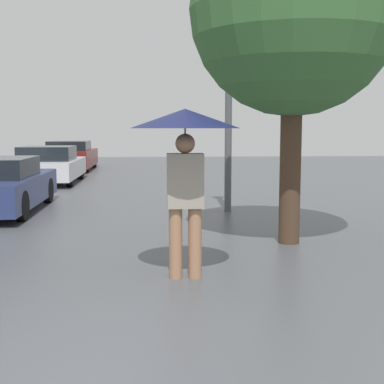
% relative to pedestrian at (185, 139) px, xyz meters
% --- Properties ---
extents(pedestrian, '(1.26, 1.26, 1.97)m').
position_rel_pedestrian_xyz_m(pedestrian, '(0.00, 0.00, 0.00)').
color(pedestrian, '#9E7051').
rests_on(pedestrian, ground_plane).
extents(parked_car_second, '(1.63, 4.15, 1.14)m').
position_rel_pedestrian_xyz_m(parked_car_second, '(-3.58, 5.34, -1.09)').
color(parked_car_second, navy).
rests_on(parked_car_second, ground_plane).
extents(parked_car_third, '(1.87, 3.99, 1.18)m').
position_rel_pedestrian_xyz_m(parked_car_third, '(-3.69, 11.31, -1.06)').
color(parked_car_third, silver).
rests_on(parked_car_third, ground_plane).
extents(parked_car_farthest, '(1.86, 4.34, 1.22)m').
position_rel_pedestrian_xyz_m(parked_car_farthest, '(-3.81, 16.71, -1.05)').
color(parked_car_farthest, maroon).
rests_on(parked_car_farthest, ground_plane).
extents(tree, '(3.07, 3.07, 4.99)m').
position_rel_pedestrian_xyz_m(tree, '(1.71, 1.81, 1.81)').
color(tree, '#473323').
rests_on(tree, ground_plane).
extents(street_lamp, '(0.36, 0.36, 3.80)m').
position_rel_pedestrian_xyz_m(street_lamp, '(1.21, 5.00, 0.83)').
color(street_lamp, '#515456').
rests_on(street_lamp, ground_plane).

